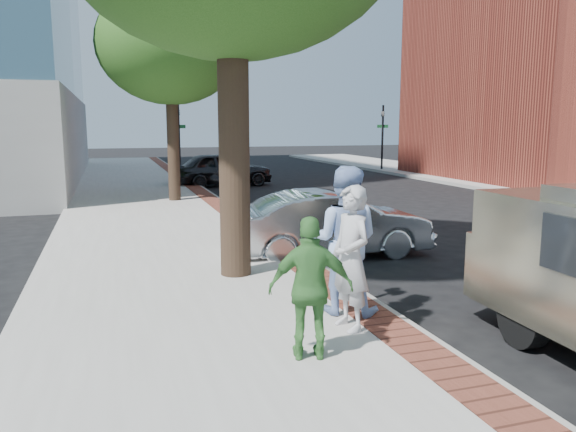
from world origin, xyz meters
name	(u,v)px	position (x,y,z in m)	size (l,w,h in m)	color
ground	(305,313)	(0.00, 0.00, 0.00)	(120.00, 120.00, 0.00)	black
sidewalk	(155,223)	(-1.50, 8.00, 0.07)	(5.00, 60.00, 0.15)	#9E9991
brick_strip	(234,216)	(0.70, 8.00, 0.15)	(0.60, 60.00, 0.01)	brown
curb	(246,218)	(1.05, 8.00, 0.07)	(0.10, 60.00, 0.15)	gray
signal_near	(179,133)	(0.90, 22.00, 2.25)	(0.70, 0.15, 3.80)	black
signal_far	(383,132)	(12.50, 22.00, 2.25)	(0.70, 0.15, 3.80)	black
tree_far	(170,45)	(-0.50, 12.00, 5.30)	(4.80, 4.80, 7.14)	black
parking_meter	(349,228)	(0.72, 0.10, 1.21)	(0.12, 0.32, 1.47)	gray
person_gray	(351,258)	(0.20, -1.13, 1.07)	(0.67, 0.44, 1.83)	#B2B1B6
person_officer	(344,240)	(0.38, -0.51, 1.16)	(0.98, 0.77, 2.03)	#91ADE1
person_green	(311,288)	(-0.58, -1.83, 0.95)	(0.93, 0.39, 1.59)	#43853C
sedan_silver	(331,224)	(1.71, 3.22, 0.68)	(1.44, 4.13, 1.36)	#B9BBC1
bg_car	(222,169)	(2.17, 17.25, 0.75)	(1.78, 4.42, 1.51)	black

